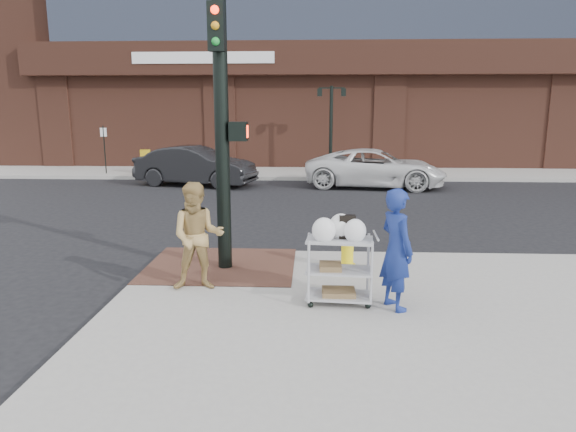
{
  "coord_description": "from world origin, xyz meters",
  "views": [
    {
      "loc": [
        1.13,
        -8.48,
        3.09
      ],
      "look_at": [
        0.72,
        0.34,
        1.25
      ],
      "focal_mm": 32.0,
      "sensor_mm": 36.0,
      "label": 1
    }
  ],
  "objects_px": {
    "traffic_signal_pole": "(223,124)",
    "minivan_white": "(375,168)",
    "lamp_post": "(331,119)",
    "fire_hydrant": "(348,243)",
    "woman_blue": "(396,249)",
    "pedestrian_tan": "(198,237)",
    "sedan_dark": "(196,166)",
    "utility_cart": "(339,264)"
  },
  "relations": [
    {
      "from": "traffic_signal_pole",
      "to": "minivan_white",
      "type": "relative_size",
      "value": 0.9
    },
    {
      "from": "lamp_post",
      "to": "fire_hydrant",
      "type": "bearing_deg",
      "value": -90.74
    },
    {
      "from": "traffic_signal_pole",
      "to": "woman_blue",
      "type": "relative_size",
      "value": 2.74
    },
    {
      "from": "traffic_signal_pole",
      "to": "minivan_white",
      "type": "xyz_separation_m",
      "value": [
        4.15,
        11.42,
        -2.06
      ]
    },
    {
      "from": "pedestrian_tan",
      "to": "minivan_white",
      "type": "bearing_deg",
      "value": 62.76
    },
    {
      "from": "woman_blue",
      "to": "pedestrian_tan",
      "type": "bearing_deg",
      "value": 52.2
    },
    {
      "from": "sedan_dark",
      "to": "traffic_signal_pole",
      "type": "bearing_deg",
      "value": -151.17
    },
    {
      "from": "minivan_white",
      "to": "utility_cart",
      "type": "bearing_deg",
      "value": 179.84
    },
    {
      "from": "woman_blue",
      "to": "fire_hydrant",
      "type": "xyz_separation_m",
      "value": [
        -0.58,
        1.9,
        -0.42
      ]
    },
    {
      "from": "utility_cart",
      "to": "fire_hydrant",
      "type": "height_order",
      "value": "utility_cart"
    },
    {
      "from": "fire_hydrant",
      "to": "pedestrian_tan",
      "type": "bearing_deg",
      "value": -154.57
    },
    {
      "from": "pedestrian_tan",
      "to": "fire_hydrant",
      "type": "relative_size",
      "value": 1.84
    },
    {
      "from": "woman_blue",
      "to": "fire_hydrant",
      "type": "bearing_deg",
      "value": -8.2
    },
    {
      "from": "pedestrian_tan",
      "to": "sedan_dark",
      "type": "height_order",
      "value": "pedestrian_tan"
    },
    {
      "from": "pedestrian_tan",
      "to": "minivan_white",
      "type": "height_order",
      "value": "pedestrian_tan"
    },
    {
      "from": "utility_cart",
      "to": "fire_hydrant",
      "type": "distance_m",
      "value": 1.77
    },
    {
      "from": "traffic_signal_pole",
      "to": "woman_blue",
      "type": "distance_m",
      "value": 3.85
    },
    {
      "from": "sedan_dark",
      "to": "minivan_white",
      "type": "xyz_separation_m",
      "value": [
        7.32,
        -0.11,
        -0.04
      ]
    },
    {
      "from": "minivan_white",
      "to": "fire_hydrant",
      "type": "height_order",
      "value": "minivan_white"
    },
    {
      "from": "sedan_dark",
      "to": "utility_cart",
      "type": "height_order",
      "value": "sedan_dark"
    },
    {
      "from": "pedestrian_tan",
      "to": "utility_cart",
      "type": "distance_m",
      "value": 2.37
    },
    {
      "from": "minivan_white",
      "to": "utility_cart",
      "type": "height_order",
      "value": "minivan_white"
    },
    {
      "from": "fire_hydrant",
      "to": "traffic_signal_pole",
      "type": "bearing_deg",
      "value": -179.23
    },
    {
      "from": "utility_cart",
      "to": "fire_hydrant",
      "type": "relative_size",
      "value": 1.42
    },
    {
      "from": "lamp_post",
      "to": "traffic_signal_pole",
      "type": "bearing_deg",
      "value": -99.24
    },
    {
      "from": "traffic_signal_pole",
      "to": "utility_cart",
      "type": "relative_size",
      "value": 3.62
    },
    {
      "from": "lamp_post",
      "to": "sedan_dark",
      "type": "relative_size",
      "value": 0.82
    },
    {
      "from": "woman_blue",
      "to": "pedestrian_tan",
      "type": "relative_size",
      "value": 1.02
    },
    {
      "from": "sedan_dark",
      "to": "lamp_post",
      "type": "bearing_deg",
      "value": -43.33
    },
    {
      "from": "traffic_signal_pole",
      "to": "utility_cart",
      "type": "xyz_separation_m",
      "value": [
        2.03,
        -1.72,
        -2.05
      ]
    },
    {
      "from": "minivan_white",
      "to": "woman_blue",
      "type": "bearing_deg",
      "value": -176.54
    },
    {
      "from": "minivan_white",
      "to": "fire_hydrant",
      "type": "bearing_deg",
      "value": 179.67
    },
    {
      "from": "pedestrian_tan",
      "to": "minivan_white",
      "type": "xyz_separation_m",
      "value": [
        4.41,
        12.6,
        -0.28
      ]
    },
    {
      "from": "lamp_post",
      "to": "woman_blue",
      "type": "distance_m",
      "value": 17.17
    },
    {
      "from": "woman_blue",
      "to": "pedestrian_tan",
      "type": "height_order",
      "value": "woman_blue"
    },
    {
      "from": "lamp_post",
      "to": "sedan_dark",
      "type": "bearing_deg",
      "value": -146.8
    },
    {
      "from": "minivan_white",
      "to": "pedestrian_tan",
      "type": "bearing_deg",
      "value": 169.71
    },
    {
      "from": "utility_cart",
      "to": "fire_hydrant",
      "type": "xyz_separation_m",
      "value": [
        0.25,
        1.75,
        -0.13
      ]
    },
    {
      "from": "traffic_signal_pole",
      "to": "sedan_dark",
      "type": "relative_size",
      "value": 1.02
    },
    {
      "from": "lamp_post",
      "to": "pedestrian_tan",
      "type": "relative_size",
      "value": 2.23
    },
    {
      "from": "pedestrian_tan",
      "to": "traffic_signal_pole",
      "type": "bearing_deg",
      "value": 69.79
    },
    {
      "from": "woman_blue",
      "to": "sedan_dark",
      "type": "xyz_separation_m",
      "value": [
        -6.03,
        13.41,
        -0.26
      ]
    }
  ]
}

